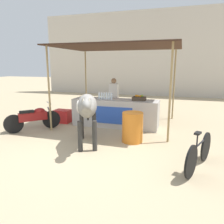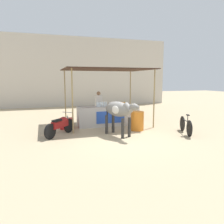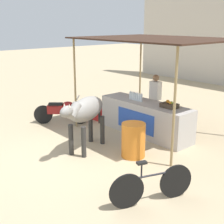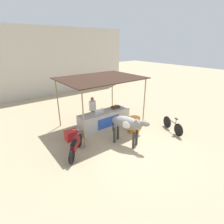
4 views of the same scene
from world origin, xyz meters
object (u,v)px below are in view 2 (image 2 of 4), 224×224
cooler_box (66,123)px  water_barrel (137,121)px  cow (119,110)px  vendor_behind_counter (99,107)px  bicycle_leaning (186,126)px  fruit_crate (123,104)px  motorcycle_parked (60,125)px  stall_counter (108,116)px

cooler_box → water_barrel: 3.27m
water_barrel → cow: cow is taller
vendor_behind_counter → bicycle_leaning: (2.89, -3.37, -0.50)m
fruit_crate → motorcycle_parked: 3.58m
vendor_behind_counter → cooler_box: 2.06m
motorcycle_parked → bicycle_leaning: 5.19m
stall_counter → vendor_behind_counter: 0.89m
water_barrel → bicycle_leaning: size_ratio=0.54×
bicycle_leaning → motorcycle_parked: bearing=165.4°
vendor_behind_counter → motorcycle_parked: 3.00m
vendor_behind_counter → fruit_crate: bearing=-32.0°
motorcycle_parked → bicycle_leaning: size_ratio=0.88×
fruit_crate → cooler_box: 2.99m
fruit_crate → bicycle_leaning: size_ratio=0.28×
cooler_box → cow: (1.88, -1.93, 0.79)m
fruit_crate → bicycle_leaning: fruit_crate is taller
stall_counter → bicycle_leaning: (2.60, -2.61, -0.13)m
vendor_behind_counter → stall_counter: bearing=-68.9°
stall_counter → motorcycle_parked: stall_counter is taller
stall_counter → cow: bearing=-95.0°
fruit_crate → cow: bearing=-115.6°
water_barrel → cow: size_ratio=0.47×
cooler_box → vendor_behind_counter: bearing=25.7°
fruit_crate → vendor_behind_counter: (-1.11, 0.69, -0.18)m
stall_counter → bicycle_leaning: size_ratio=1.91×
vendor_behind_counter → bicycle_leaning: size_ratio=1.05×
vendor_behind_counter → cow: (0.11, -2.78, 0.18)m
motorcycle_parked → water_barrel: bearing=-1.7°
vendor_behind_counter → bicycle_leaning: bearing=-49.4°
cow → motorcycle_parked: cow is taller
water_barrel → stall_counter: bearing=123.3°
fruit_crate → cooler_box: (-2.88, -0.16, -0.79)m
fruit_crate → bicycle_leaning: (1.78, -2.67, -0.68)m
fruit_crate → water_barrel: size_ratio=0.52×
cooler_box → motorcycle_parked: motorcycle_parked is taller
fruit_crate → vendor_behind_counter: bearing=148.0°
vendor_behind_counter → cow: bearing=-87.7°
water_barrel → motorcycle_parked: bearing=178.3°
stall_counter → fruit_crate: 0.99m
cow → stall_counter: bearing=85.0°
cooler_box → motorcycle_parked: 1.28m
stall_counter → water_barrel: bearing=-56.7°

